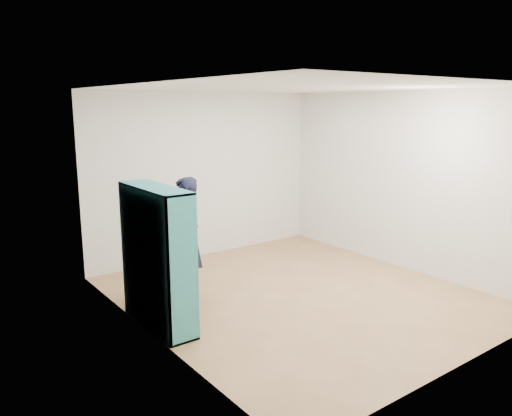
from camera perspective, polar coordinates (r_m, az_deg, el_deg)
floor at (r=6.53m, az=4.84°, el=-9.83°), size 4.50×4.50×0.00m
ceiling at (r=6.08m, az=5.27°, el=13.60°), size 4.50×4.50×0.00m
wall_left at (r=5.09m, az=-12.03°, el=-0.94°), size 0.02×4.50×2.60m
wall_right at (r=7.64m, az=16.34°, el=2.99°), size 0.02×4.50×2.60m
wall_back at (r=7.98m, az=-5.78°, el=3.75°), size 4.00×0.02×2.60m
wall_front at (r=4.78m, az=23.28°, el=-2.48°), size 4.00×0.02×2.60m
bookshelf at (r=5.50m, az=-11.37°, el=-5.83°), size 0.34×1.16×1.55m
person at (r=6.22m, az=-8.03°, el=-3.53°), size 0.49×0.63×1.54m
smartphone at (r=6.25m, az=-9.46°, el=-2.54°), size 0.03×0.09×0.13m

